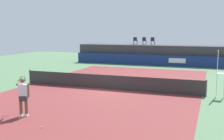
% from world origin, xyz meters
% --- Properties ---
extents(ground_plane, '(48.00, 48.00, 0.00)m').
position_xyz_m(ground_plane, '(0.00, 3.00, 0.00)').
color(ground_plane, '#4C704C').
extents(court_inner, '(12.00, 22.00, 0.00)m').
position_xyz_m(court_inner, '(0.00, 0.00, 0.00)').
color(court_inner, maroon).
rests_on(court_inner, ground).
extents(sponsor_wall, '(18.00, 0.22, 1.20)m').
position_xyz_m(sponsor_wall, '(0.01, 13.50, 0.60)').
color(sponsor_wall, navy).
rests_on(sponsor_wall, ground).
extents(spectator_platform, '(18.00, 2.80, 2.20)m').
position_xyz_m(spectator_platform, '(0.00, 15.30, 1.10)').
color(spectator_platform, '#38383D').
rests_on(spectator_platform, ground).
extents(spectator_chair_far_left, '(0.48, 0.48, 0.89)m').
position_xyz_m(spectator_chair_far_left, '(-2.32, 15.25, 2.69)').
color(spectator_chair_far_left, '#1E232D').
rests_on(spectator_chair_far_left, spectator_platform).
extents(spectator_chair_left, '(0.46, 0.46, 0.89)m').
position_xyz_m(spectator_chair_left, '(-1.22, 15.30, 2.69)').
color(spectator_chair_left, '#1E232D').
rests_on(spectator_chair_left, spectator_platform).
extents(spectator_chair_center, '(0.45, 0.45, 0.89)m').
position_xyz_m(spectator_chair_center, '(-0.24, 15.33, 2.69)').
color(spectator_chair_center, '#1E232D').
rests_on(spectator_chair_center, spectator_platform).
extents(umpire_chair, '(0.45, 0.45, 2.76)m').
position_xyz_m(umpire_chair, '(6.86, 0.00, 1.59)').
color(umpire_chair, white).
rests_on(umpire_chair, ground).
extents(tennis_net, '(12.40, 0.02, 0.95)m').
position_xyz_m(tennis_net, '(0.00, 0.00, 0.47)').
color(tennis_net, '#2D2D2D').
rests_on(tennis_net, ground).
extents(net_post_near, '(0.10, 0.10, 1.00)m').
position_xyz_m(net_post_near, '(-6.20, 0.00, 0.50)').
color(net_post_near, '#4C4C51').
rests_on(net_post_near, ground).
extents(net_post_far, '(0.10, 0.10, 1.00)m').
position_xyz_m(net_post_far, '(6.20, 0.00, 0.50)').
color(net_post_far, '#4C4C51').
rests_on(net_post_far, ground).
extents(tennis_player, '(1.03, 1.06, 1.77)m').
position_xyz_m(tennis_player, '(-1.53, -6.86, 0.96)').
color(tennis_player, white).
rests_on(tennis_player, court_inner).
extents(tennis_ball, '(0.07, 0.07, 0.07)m').
position_xyz_m(tennis_ball, '(0.16, -7.96, 0.04)').
color(tennis_ball, '#D8EA33').
rests_on(tennis_ball, court_inner).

